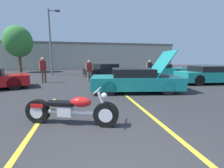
% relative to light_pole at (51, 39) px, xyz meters
% --- Properties ---
extents(parking_stripe_foreground, '(0.12, 5.38, 0.01)m').
position_rel_light_pole_xyz_m(parking_stripe_foreground, '(1.87, -13.20, -3.71)').
color(parking_stripe_foreground, yellow).
rests_on(parking_stripe_foreground, ground).
extents(parking_stripe_middle, '(0.12, 5.38, 0.01)m').
position_rel_light_pole_xyz_m(parking_stripe_middle, '(5.03, -13.20, -3.71)').
color(parking_stripe_middle, yellow).
rests_on(parking_stripe_middle, ground).
extents(far_building, '(32.00, 4.20, 4.40)m').
position_rel_light_pole_xyz_m(far_building, '(3.46, 10.38, -1.38)').
color(far_building, '#B2AD9E').
rests_on(far_building, ground).
extents(light_pole, '(1.21, 0.28, 6.69)m').
position_rel_light_pole_xyz_m(light_pole, '(0.00, 0.00, 0.00)').
color(light_pole, slate).
rests_on(light_pole, ground).
extents(tree_background, '(3.37, 3.37, 5.81)m').
position_rel_light_pole_xyz_m(tree_background, '(-4.70, 4.29, 0.14)').
color(tree_background, brown).
rests_on(tree_background, ground).
extents(motorcycle, '(2.38, 1.05, 0.95)m').
position_rel_light_pole_xyz_m(motorcycle, '(2.74, -13.21, -3.33)').
color(motorcycle, black).
rests_on(motorcycle, ground).
extents(show_car_hood_open, '(4.71, 2.53, 2.10)m').
position_rel_light_pole_xyz_m(show_car_hood_open, '(5.78, -9.75, -3.11)').
color(show_car_hood_open, teal).
rests_on(show_car_hood_open, ground).
extents(parked_car_mid_left_row, '(4.88, 3.19, 1.23)m').
position_rel_light_pole_xyz_m(parked_car_mid_left_row, '(5.52, -2.32, -3.13)').
color(parked_car_mid_left_row, black).
rests_on(parked_car_mid_left_row, ground).
extents(parked_car_mid_right_row, '(4.84, 2.68, 1.18)m').
position_rel_light_pole_xyz_m(parked_car_mid_right_row, '(11.07, -2.76, -3.14)').
color(parked_car_mid_right_row, teal).
rests_on(parked_car_mid_right_row, ground).
extents(parked_car_right_row, '(4.36, 2.28, 1.23)m').
position_rel_light_pole_xyz_m(parked_car_right_row, '(11.66, -8.21, -3.12)').
color(parked_car_right_row, teal).
rests_on(parked_car_right_row, ground).
extents(spectator_near_motorcycle, '(0.52, 0.24, 1.81)m').
position_rel_light_pole_xyz_m(spectator_near_motorcycle, '(0.37, -5.64, -2.63)').
color(spectator_near_motorcycle, brown).
rests_on(spectator_near_motorcycle, ground).
extents(spectator_by_show_car, '(0.52, 0.21, 1.61)m').
position_rel_light_pole_xyz_m(spectator_by_show_car, '(8.47, -5.60, -2.77)').
color(spectator_by_show_car, gray).
rests_on(spectator_by_show_car, ground).
extents(spectator_midground, '(0.52, 0.21, 1.61)m').
position_rel_light_pole_xyz_m(spectator_midground, '(3.60, -5.70, -2.77)').
color(spectator_midground, gray).
rests_on(spectator_midground, ground).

